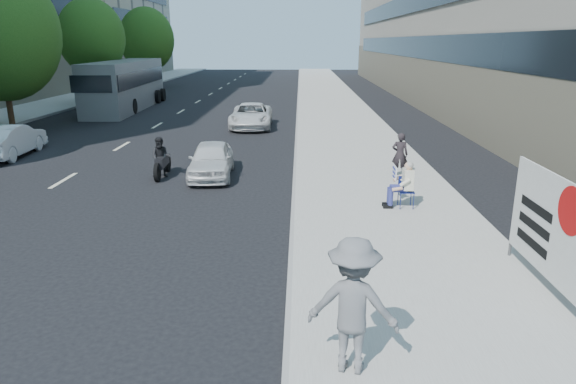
{
  "coord_description": "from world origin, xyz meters",
  "views": [
    {
      "loc": [
        1.63,
        -8.85,
        4.61
      ],
      "look_at": [
        1.34,
        3.26,
        1.04
      ],
      "focal_mm": 32.0,
      "sensor_mm": 36.0,
      "label": 1
    }
  ],
  "objects_px": {
    "jogger": "(353,305)",
    "white_sedan_mid": "(9,140)",
    "white_sedan_far": "(251,116)",
    "bus": "(126,85)",
    "motorcycle": "(161,159)",
    "pedestrian_woman": "(400,154)",
    "protest_banner": "(549,225)",
    "seated_protester": "(403,182)",
    "white_sedan_near": "(211,160)"
  },
  "relations": [
    {
      "from": "jogger",
      "to": "white_sedan_far",
      "type": "relative_size",
      "value": 0.41
    },
    {
      "from": "motorcycle",
      "to": "white_sedan_far",
      "type": "bearing_deg",
      "value": 76.54
    },
    {
      "from": "protest_banner",
      "to": "bus",
      "type": "distance_m",
      "value": 32.01
    },
    {
      "from": "jogger",
      "to": "white_sedan_far",
      "type": "height_order",
      "value": "jogger"
    },
    {
      "from": "jogger",
      "to": "white_sedan_mid",
      "type": "height_order",
      "value": "jogger"
    },
    {
      "from": "pedestrian_woman",
      "to": "white_sedan_far",
      "type": "height_order",
      "value": "pedestrian_woman"
    },
    {
      "from": "white_sedan_mid",
      "to": "white_sedan_far",
      "type": "bearing_deg",
      "value": -144.28
    },
    {
      "from": "white_sedan_far",
      "to": "bus",
      "type": "distance_m",
      "value": 12.4
    },
    {
      "from": "protest_banner",
      "to": "bus",
      "type": "height_order",
      "value": "bus"
    },
    {
      "from": "white_sedan_near",
      "to": "pedestrian_woman",
      "type": "bearing_deg",
      "value": -6.55
    },
    {
      "from": "protest_banner",
      "to": "white_sedan_far",
      "type": "relative_size",
      "value": 0.64
    },
    {
      "from": "bus",
      "to": "white_sedan_mid",
      "type": "bearing_deg",
      "value": -91.44
    },
    {
      "from": "seated_protester",
      "to": "white_sedan_near",
      "type": "bearing_deg",
      "value": 147.45
    },
    {
      "from": "jogger",
      "to": "white_sedan_far",
      "type": "distance_m",
      "value": 22.22
    },
    {
      "from": "motorcycle",
      "to": "seated_protester",
      "type": "bearing_deg",
      "value": -27.95
    },
    {
      "from": "jogger",
      "to": "white_sedan_mid",
      "type": "relative_size",
      "value": 0.48
    },
    {
      "from": "white_sedan_near",
      "to": "white_sedan_far",
      "type": "distance_m",
      "value": 10.74
    },
    {
      "from": "motorcycle",
      "to": "bus",
      "type": "height_order",
      "value": "bus"
    },
    {
      "from": "seated_protester",
      "to": "bus",
      "type": "distance_m",
      "value": 27.03
    },
    {
      "from": "seated_protester",
      "to": "white_sedan_far",
      "type": "xyz_separation_m",
      "value": [
        -5.55,
        14.53,
        -0.21
      ]
    },
    {
      "from": "motorcycle",
      "to": "bus",
      "type": "relative_size",
      "value": 0.17
    },
    {
      "from": "seated_protester",
      "to": "white_sedan_near",
      "type": "height_order",
      "value": "seated_protester"
    },
    {
      "from": "seated_protester",
      "to": "white_sedan_far",
      "type": "relative_size",
      "value": 0.27
    },
    {
      "from": "seated_protester",
      "to": "white_sedan_mid",
      "type": "bearing_deg",
      "value": 155.08
    },
    {
      "from": "white_sedan_near",
      "to": "white_sedan_far",
      "type": "height_order",
      "value": "white_sedan_far"
    },
    {
      "from": "seated_protester",
      "to": "jogger",
      "type": "relative_size",
      "value": 0.66
    },
    {
      "from": "bus",
      "to": "jogger",
      "type": "bearing_deg",
      "value": -68.66
    },
    {
      "from": "white_sedan_near",
      "to": "bus",
      "type": "height_order",
      "value": "bus"
    },
    {
      "from": "pedestrian_woman",
      "to": "bus",
      "type": "height_order",
      "value": "bus"
    },
    {
      "from": "seated_protester",
      "to": "pedestrian_woman",
      "type": "bearing_deg",
      "value": 80.74
    },
    {
      "from": "white_sedan_near",
      "to": "white_sedan_mid",
      "type": "xyz_separation_m",
      "value": [
        -8.91,
        3.11,
        0.06
      ]
    },
    {
      "from": "protest_banner",
      "to": "bus",
      "type": "bearing_deg",
      "value": 121.54
    },
    {
      "from": "protest_banner",
      "to": "motorcycle",
      "type": "relative_size",
      "value": 1.5
    },
    {
      "from": "jogger",
      "to": "pedestrian_woman",
      "type": "bearing_deg",
      "value": -91.37
    },
    {
      "from": "white_sedan_mid",
      "to": "white_sedan_far",
      "type": "distance_m",
      "value": 12.04
    },
    {
      "from": "white_sedan_far",
      "to": "pedestrian_woman",
      "type": "bearing_deg",
      "value": -62.53
    },
    {
      "from": "pedestrian_woman",
      "to": "protest_banner",
      "type": "relative_size",
      "value": 0.49
    },
    {
      "from": "pedestrian_woman",
      "to": "white_sedan_far",
      "type": "xyz_separation_m",
      "value": [
        -6.11,
        11.04,
        -0.24
      ]
    },
    {
      "from": "protest_banner",
      "to": "motorcycle",
      "type": "xyz_separation_m",
      "value": [
        -9.38,
        8.55,
        -0.76
      ]
    },
    {
      "from": "seated_protester",
      "to": "pedestrian_woman",
      "type": "relative_size",
      "value": 0.87
    },
    {
      "from": "protest_banner",
      "to": "white_sedan_mid",
      "type": "xyz_separation_m",
      "value": [
        -16.56,
        11.76,
        -0.72
      ]
    },
    {
      "from": "white_sedan_mid",
      "to": "bus",
      "type": "distance_m",
      "value": 15.56
    },
    {
      "from": "pedestrian_woman",
      "to": "white_sedan_mid",
      "type": "relative_size",
      "value": 0.36
    },
    {
      "from": "seated_protester",
      "to": "bus",
      "type": "xyz_separation_m",
      "value": [
        -15.05,
        22.43,
        0.76
      ]
    },
    {
      "from": "motorcycle",
      "to": "bus",
      "type": "distance_m",
      "value": 20.15
    },
    {
      "from": "seated_protester",
      "to": "white_sedan_near",
      "type": "xyz_separation_m",
      "value": [
        -5.95,
        3.8,
        -0.26
      ]
    },
    {
      "from": "white_sedan_far",
      "to": "white_sedan_mid",
      "type": "bearing_deg",
      "value": -142.23
    },
    {
      "from": "motorcycle",
      "to": "bus",
      "type": "bearing_deg",
      "value": 109.21
    },
    {
      "from": "white_sedan_mid",
      "to": "motorcycle",
      "type": "relative_size",
      "value": 2.01
    },
    {
      "from": "protest_banner",
      "to": "white_sedan_far",
      "type": "xyz_separation_m",
      "value": [
        -7.23,
        19.38,
        -0.74
      ]
    }
  ]
}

